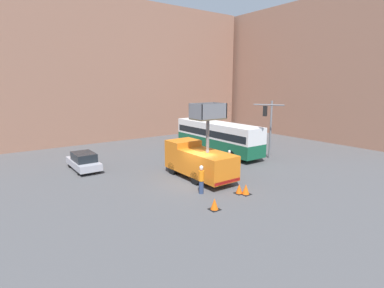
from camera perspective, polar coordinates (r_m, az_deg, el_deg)
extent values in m
plane|color=#4C4C4F|center=(22.24, 0.46, -7.59)|extent=(120.00, 120.00, 0.00)
cube|color=#936651|center=(43.31, -19.61, 12.86)|extent=(44.00, 10.00, 17.66)
cube|color=#936651|center=(46.81, 24.29, 12.44)|extent=(10.00, 28.00, 17.79)
cube|color=orange|center=(24.76, -1.67, -1.83)|extent=(2.42, 1.92, 2.26)
cube|color=orange|center=(22.33, 2.95, -3.91)|extent=(2.42, 4.47, 1.81)
cube|color=red|center=(20.96, 6.70, -7.15)|extent=(2.37, 0.10, 0.24)
cylinder|color=black|center=(24.47, -3.71, -4.62)|extent=(0.30, 0.98, 0.98)
cylinder|color=black|center=(25.62, 0.30, -3.87)|extent=(0.30, 0.98, 0.98)
cylinder|color=black|center=(21.95, 0.76, -6.49)|extent=(0.30, 0.98, 0.98)
cylinder|color=black|center=(23.22, 4.97, -5.53)|extent=(0.30, 0.98, 0.98)
cylinder|color=slate|center=(21.86, 3.01, 1.51)|extent=(0.24, 0.24, 2.47)
cube|color=brown|center=(21.68, 3.04, 4.86)|extent=(2.32, 1.52, 0.10)
cube|color=slate|center=(20.94, 0.66, 6.23)|extent=(0.08, 1.52, 1.05)
cube|color=slate|center=(22.34, 5.31, 6.50)|extent=(0.08, 1.52, 1.05)
cube|color=slate|center=(22.18, 1.88, 6.51)|extent=(2.32, 0.08, 1.05)
cube|color=slate|center=(21.07, 4.29, 6.23)|extent=(2.32, 0.08, 1.05)
cube|color=#145638|center=(31.91, 4.82, 0.19)|extent=(2.50, 11.19, 1.27)
cube|color=silver|center=(31.67, 4.86, 2.69)|extent=(2.50, 11.19, 1.55)
cube|color=black|center=(31.70, 4.85, 2.28)|extent=(2.52, 10.74, 0.68)
cylinder|color=black|center=(34.03, -0.41, -0.02)|extent=(0.30, 1.01, 1.01)
cylinder|color=black|center=(35.33, 2.50, 0.39)|extent=(0.30, 1.01, 1.01)
cylinder|color=black|center=(28.79, 7.63, -2.23)|extent=(0.30, 1.01, 1.01)
cylinder|color=black|center=(30.32, 10.65, -1.64)|extent=(0.30, 1.01, 1.01)
cylinder|color=slate|center=(30.13, 14.73, 2.59)|extent=(0.18, 0.18, 5.64)
cylinder|color=slate|center=(28.50, 14.41, 7.23)|extent=(1.42, 2.52, 0.13)
cube|color=black|center=(27.18, 13.75, 6.13)|extent=(0.43, 0.43, 0.90)
sphere|color=red|center=(27.16, 13.77, 6.65)|extent=(0.20, 0.20, 0.20)
cylinder|color=navy|center=(20.24, 1.77, -8.21)|extent=(0.32, 0.32, 0.89)
cylinder|color=orange|center=(19.99, 1.79, -6.06)|extent=(0.38, 0.38, 0.70)
sphere|color=tan|center=(19.85, 1.80, -4.76)|extent=(0.24, 0.24, 0.24)
sphere|color=white|center=(19.82, 1.80, -4.46)|extent=(0.25, 0.25, 0.25)
cylinder|color=navy|center=(25.68, 7.06, -4.13)|extent=(0.32, 0.32, 0.80)
cylinder|color=orange|center=(25.50, 7.10, -2.57)|extent=(0.38, 0.38, 0.63)
sphere|color=tan|center=(25.40, 7.13, -1.64)|extent=(0.22, 0.22, 0.22)
sphere|color=white|center=(25.38, 7.13, -1.42)|extent=(0.23, 0.23, 0.23)
cube|color=black|center=(17.97, 4.28, -12.31)|extent=(0.61, 0.61, 0.03)
cone|color=#F25B0F|center=(17.84, 4.30, -11.33)|extent=(0.48, 0.48, 0.69)
cube|color=black|center=(20.62, 8.94, -9.24)|extent=(0.57, 0.57, 0.03)
cone|color=#F25B0F|center=(20.51, 8.97, -8.43)|extent=(0.46, 0.46, 0.65)
cube|color=black|center=(20.54, 10.19, -9.37)|extent=(0.62, 0.62, 0.03)
cone|color=#F25B0F|center=(20.42, 10.22, -8.48)|extent=(0.50, 0.50, 0.71)
cube|color=#A8A8B2|center=(27.27, -19.95, -3.48)|extent=(1.81, 4.45, 0.57)
cube|color=black|center=(26.92, -19.91, -2.30)|extent=(1.60, 2.45, 0.68)
cylinder|color=black|center=(28.44, -22.22, -3.54)|extent=(0.22, 0.64, 0.64)
cylinder|color=black|center=(28.83, -19.19, -3.13)|extent=(0.22, 0.64, 0.64)
cylinder|color=black|center=(25.85, -20.74, -4.88)|extent=(0.22, 0.64, 0.64)
cylinder|color=black|center=(26.27, -17.43, -4.40)|extent=(0.22, 0.64, 0.64)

